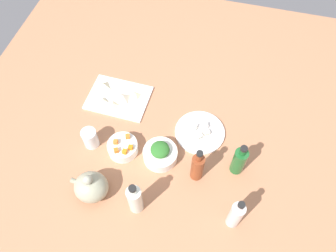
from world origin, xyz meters
The scene contains 26 objects.
tabletop centered at (0.00, 0.00, 1.50)cm, with size 190.00×190.00×3.00cm, color #AE7350.
cutting_board centered at (27.16, -12.04, 3.50)cm, with size 28.14×20.77×1.00cm, color white.
plate_tofu centered at (-13.75, -2.95, 3.60)cm, with size 21.95×21.95×1.20cm, color white.
bowl_greens centered at (0.31, 13.00, 5.66)cm, with size 14.37×14.37×5.31cm, color white.
bowl_carrots centered at (16.27, 13.64, 5.55)cm, with size 12.73×12.73×5.10cm, color white.
teapot centered at (21.82, 34.46, 8.79)cm, with size 15.02×12.57×14.53cm.
bottle_0 centered at (3.41, 35.81, 11.36)cm, with size 5.60×5.60×19.70cm.
bottle_1 centered at (-31.73, 10.17, 10.59)cm, with size 5.48×5.48×18.34cm.
bottle_2 centered at (-33.46, 32.37, 11.42)cm, with size 5.00×5.00×20.12cm.
bottle_3 centered at (-16.28, 17.09, 11.05)cm, with size 5.05×5.05×19.94cm.
drinking_glass_0 centered at (30.43, 13.82, 7.67)cm, with size 6.44×6.44×9.33cm, color white.
carrot_cube_0 centered at (19.02, 13.52, 9.00)cm, with size 1.80×1.80×1.80cm, color orange.
carrot_cube_1 centered at (17.53, 17.24, 9.00)cm, with size 1.80×1.80×1.80cm, color orange.
carrot_cube_2 centered at (14.96, 9.76, 9.00)cm, with size 1.80×1.80×1.80cm, color orange.
carrot_cube_3 centered at (13.97, 16.91, 9.00)cm, with size 1.80×1.80×1.80cm, color orange.
carrot_cube_4 centered at (12.22, 14.47, 9.00)cm, with size 1.80×1.80×1.80cm, color orange.
chopped_greens_mound centered at (0.31, 13.00, 10.22)cm, with size 8.06×7.80×3.82cm, color #2C6B28.
tofu_cube_0 centered at (-10.88, -4.13, 5.30)cm, with size 2.20×2.20×2.20cm, color white.
tofu_cube_1 centered at (-13.95, -0.17, 5.30)cm, with size 2.20×2.20×2.20cm, color silver.
tofu_cube_2 centered at (-15.43, -6.03, 5.30)cm, with size 2.20×2.20×2.20cm, color white.
tofu_cube_3 centered at (-16.77, -2.50, 5.30)cm, with size 2.20×2.20×2.20cm, color #F7E8CC.
dumpling_0 centered at (27.68, -6.54, 5.05)cm, with size 4.99×4.55×2.10cm, color beige.
dumpling_1 centered at (19.52, -14.77, 5.09)cm, with size 4.32×3.75×2.17cm, color beige.
dumpling_2 centered at (33.10, -7.45, 5.41)cm, with size 4.39×4.29×2.83cm, color beige.
dumpling_3 centered at (24.69, -11.59, 5.46)cm, with size 5.72×5.66×2.92cm, color beige.
dumpling_4 centered at (35.68, -15.92, 5.49)cm, with size 5.62×5.53×2.98cm, color beige.
Camera 1 is at (-18.66, 72.78, 130.15)cm, focal length 35.60 mm.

